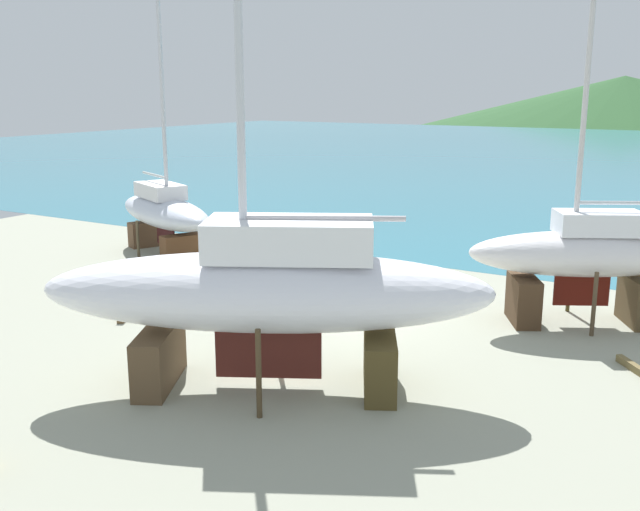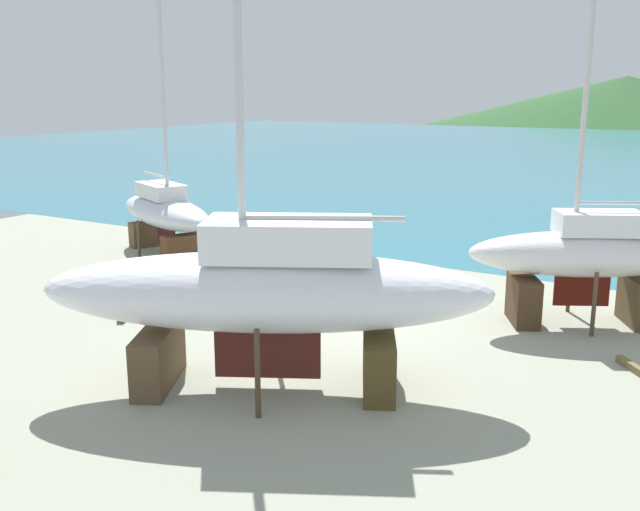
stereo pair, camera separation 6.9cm
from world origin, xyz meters
The scene contains 10 objects.
ground_plane centered at (0.00, -5.54, 0.00)m, with size 47.89×47.89×0.00m, color #979986.
sea_water centered at (0.00, 59.16, 0.00)m, with size 163.96×105.46×0.01m, color teal.
headland_hill centered at (-17.38, 173.39, 0.00)m, with size 157.33×157.33×19.74m, color #275128.
sailboat_far_slipway centered at (0.88, -6.32, 2.33)m, with size 10.40×7.34×16.47m.
sailboat_small_center centered at (6.12, 2.13, 2.00)m, with size 6.83×4.96×10.30m.
sailboat_large_starboard centered at (-10.74, 2.96, 1.74)m, with size 7.39×5.00×12.58m.
barrel_blue_faded centered at (-6.84, -1.03, 0.31)m, with size 0.61×0.61×0.91m, color olive.
barrel_rust_mid centered at (-3.69, 1.96, 0.41)m, with size 0.56×0.56×0.82m, color black.
barrel_tipped_left centered at (-5.91, 0.95, 0.27)m, with size 0.54×0.54×0.88m, color #533318.
timber_plank_near centered at (-5.86, -4.08, 0.09)m, with size 1.64×0.20×0.18m, color brown.
Camera 1 is at (9.75, -19.17, 6.72)m, focal length 40.43 mm.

